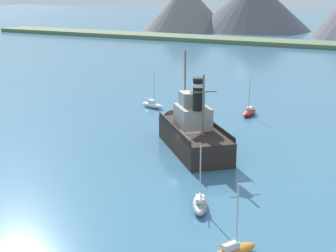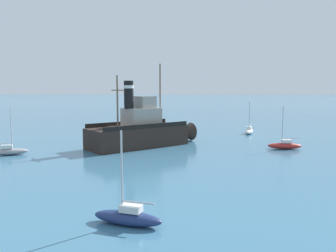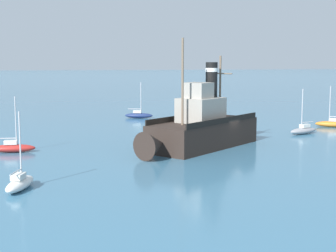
{
  "view_description": "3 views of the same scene",
  "coord_description": "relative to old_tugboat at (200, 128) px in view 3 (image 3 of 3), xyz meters",
  "views": [
    {
      "loc": [
        20.81,
        -43.38,
        16.51
      ],
      "look_at": [
        -2.37,
        0.85,
        2.74
      ],
      "focal_mm": 55.0,
      "sensor_mm": 36.0,
      "label": 1
    },
    {
      "loc": [
        41.23,
        9.39,
        7.08
      ],
      "look_at": [
        -0.82,
        5.8,
        2.44
      ],
      "focal_mm": 38.0,
      "sensor_mm": 36.0,
      "label": 2
    },
    {
      "loc": [
        -45.88,
        12.99,
        8.22
      ],
      "look_at": [
        0.95,
        5.44,
        1.9
      ],
      "focal_mm": 55.0,
      "sensor_mm": 36.0,
      "label": 3
    }
  ],
  "objects": [
    {
      "name": "sailboat_orange",
      "position": [
        11.52,
        -18.71,
        -1.4
      ],
      "size": [
        2.7,
        3.89,
        4.9
      ],
      "color": "orange",
      "rests_on": "ground"
    },
    {
      "name": "sailboat_white",
      "position": [
        -12.8,
        14.45,
        -1.4
      ],
      "size": [
        3.95,
        2.0,
        4.9
      ],
      "color": "white",
      "rests_on": "ground"
    },
    {
      "name": "sailboat_grey",
      "position": [
        6.74,
        -13.01,
        -1.4
      ],
      "size": [
        2.59,
        3.91,
        4.9
      ],
      "color": "gray",
      "rests_on": "ground"
    },
    {
      "name": "sailboat_red",
      "position": [
        0.51,
        16.6,
        -1.4
      ],
      "size": [
        1.16,
        3.82,
        4.9
      ],
      "color": "#B22823",
      "rests_on": "ground"
    },
    {
      "name": "old_tugboat",
      "position": [
        0.0,
        0.0,
        0.0
      ],
      "size": [
        12.22,
        12.89,
        9.9
      ],
      "color": "#2D231E",
      "rests_on": "ground"
    },
    {
      "name": "ground_plane",
      "position": [
        0.53,
        -2.72,
        -1.83
      ],
      "size": [
        600.0,
        600.0,
        0.0
      ],
      "primitive_type": "plane",
      "color": "teal"
    },
    {
      "name": "sailboat_navy",
      "position": [
        24.31,
        3.1,
        -1.4
      ],
      "size": [
        2.0,
        3.95,
        4.9
      ],
      "color": "navy",
      "rests_on": "ground"
    }
  ]
}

